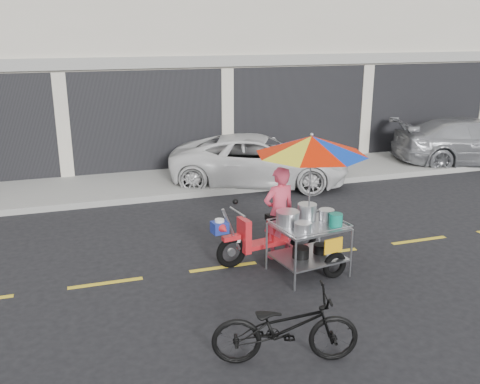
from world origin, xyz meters
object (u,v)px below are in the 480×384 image
object	(u,v)px
white_pickup	(259,160)
food_vendor_rig	(298,183)
near_bicycle	(285,327)
silver_pickup	(474,142)

from	to	relation	value
white_pickup	food_vendor_rig	distance (m)	5.22
white_pickup	near_bicycle	world-z (taller)	white_pickup
silver_pickup	food_vendor_rig	xyz separation A→B (m)	(-8.01, -5.02, 0.81)
white_pickup	silver_pickup	xyz separation A→B (m)	(6.88, 0.00, 0.05)
silver_pickup	near_bicycle	bearing A→B (deg)	142.75
near_bicycle	food_vendor_rig	xyz separation A→B (m)	(1.24, 2.53, 1.03)
near_bicycle	food_vendor_rig	size ratio (longest dim) A/B	0.70
silver_pickup	white_pickup	bearing A→B (deg)	103.52
silver_pickup	near_bicycle	world-z (taller)	silver_pickup
white_pickup	near_bicycle	distance (m)	7.92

